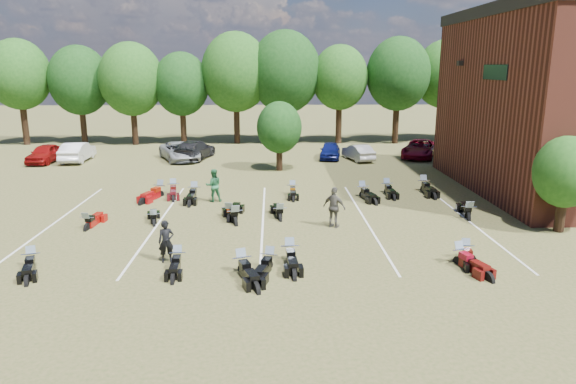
{
  "coord_description": "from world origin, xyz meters",
  "views": [
    {
      "loc": [
        -2.54,
        -20.88,
        7.31
      ],
      "look_at": [
        -1.75,
        4.0,
        1.2
      ],
      "focal_mm": 32.0,
      "sensor_mm": 36.0,
      "label": 1
    }
  ],
  "objects_px": {
    "motorcycle_7": "(88,230)",
    "person_green": "(214,185)",
    "car_4": "(330,151)",
    "person_black": "(166,241)",
    "motorcycle_14": "(174,194)",
    "motorcycle_3": "(290,261)",
    "car_0": "(45,154)",
    "person_grey": "(334,207)",
    "motorcycle_0": "(32,268)"
  },
  "relations": [
    {
      "from": "motorcycle_14",
      "to": "person_green",
      "type": "bearing_deg",
      "value": -44.2
    },
    {
      "from": "person_black",
      "to": "motorcycle_14",
      "type": "distance_m",
      "value": 10.96
    },
    {
      "from": "person_black",
      "to": "motorcycle_14",
      "type": "relative_size",
      "value": 0.72
    },
    {
      "from": "person_black",
      "to": "person_green",
      "type": "distance_m",
      "value": 9.08
    },
    {
      "from": "car_0",
      "to": "motorcycle_7",
      "type": "xyz_separation_m",
      "value": [
        9.13,
        -17.23,
        -0.71
      ]
    },
    {
      "from": "person_black",
      "to": "motorcycle_14",
      "type": "bearing_deg",
      "value": 86.61
    },
    {
      "from": "car_4",
      "to": "motorcycle_7",
      "type": "distance_m",
      "value": 22.62
    },
    {
      "from": "person_black",
      "to": "motorcycle_3",
      "type": "height_order",
      "value": "person_black"
    },
    {
      "from": "car_0",
      "to": "motorcycle_7",
      "type": "height_order",
      "value": "car_0"
    },
    {
      "from": "car_4",
      "to": "motorcycle_14",
      "type": "height_order",
      "value": "car_4"
    },
    {
      "from": "motorcycle_0",
      "to": "motorcycle_3",
      "type": "xyz_separation_m",
      "value": [
        9.62,
        0.4,
        0.0
      ]
    },
    {
      "from": "car_4",
      "to": "person_green",
      "type": "relative_size",
      "value": 2.1
    },
    {
      "from": "motorcycle_7",
      "to": "motorcycle_14",
      "type": "bearing_deg",
      "value": -106.03
    },
    {
      "from": "motorcycle_0",
      "to": "motorcycle_3",
      "type": "relative_size",
      "value": 0.91
    },
    {
      "from": "car_4",
      "to": "person_black",
      "type": "height_order",
      "value": "person_black"
    },
    {
      "from": "person_grey",
      "to": "motorcycle_14",
      "type": "xyz_separation_m",
      "value": [
        -8.66,
        6.66,
        -0.96
      ]
    },
    {
      "from": "motorcycle_7",
      "to": "car_4",
      "type": "bearing_deg",
      "value": -119.69
    },
    {
      "from": "person_green",
      "to": "person_grey",
      "type": "relative_size",
      "value": 0.95
    },
    {
      "from": "person_grey",
      "to": "motorcycle_0",
      "type": "height_order",
      "value": "person_grey"
    },
    {
      "from": "car_4",
      "to": "motorcycle_14",
      "type": "xyz_separation_m",
      "value": [
        -10.53,
        -11.66,
        -0.66
      ]
    },
    {
      "from": "motorcycle_0",
      "to": "motorcycle_3",
      "type": "height_order",
      "value": "motorcycle_3"
    },
    {
      "from": "person_black",
      "to": "motorcycle_0",
      "type": "xyz_separation_m",
      "value": [
        -4.9,
        -0.49,
        -0.82
      ]
    },
    {
      "from": "car_4",
      "to": "motorcycle_3",
      "type": "relative_size",
      "value": 1.68
    },
    {
      "from": "car_0",
      "to": "car_4",
      "type": "relative_size",
      "value": 1.08
    },
    {
      "from": "person_grey",
      "to": "car_4",
      "type": "bearing_deg",
      "value": -61.62
    },
    {
      "from": "car_4",
      "to": "person_black",
      "type": "bearing_deg",
      "value": -102.24
    },
    {
      "from": "car_4",
      "to": "person_black",
      "type": "distance_m",
      "value": 24.11
    },
    {
      "from": "person_green",
      "to": "motorcycle_14",
      "type": "relative_size",
      "value": 0.8
    },
    {
      "from": "motorcycle_7",
      "to": "motorcycle_14",
      "type": "distance_m",
      "value": 7.19
    },
    {
      "from": "motorcycle_0",
      "to": "motorcycle_14",
      "type": "xyz_separation_m",
      "value": [
        3.16,
        11.28,
        0.0
      ]
    },
    {
      "from": "motorcycle_7",
      "to": "person_grey",
      "type": "bearing_deg",
      "value": -173.84
    },
    {
      "from": "person_black",
      "to": "person_green",
      "type": "height_order",
      "value": "person_green"
    },
    {
      "from": "car_4",
      "to": "person_black",
      "type": "relative_size",
      "value": 2.34
    },
    {
      "from": "person_grey",
      "to": "motorcycle_0",
      "type": "xyz_separation_m",
      "value": [
        -11.83,
        -4.62,
        -0.96
      ]
    },
    {
      "from": "car_4",
      "to": "motorcycle_7",
      "type": "height_order",
      "value": "car_4"
    },
    {
      "from": "motorcycle_7",
      "to": "person_green",
      "type": "bearing_deg",
      "value": -130.84
    },
    {
      "from": "motorcycle_14",
      "to": "car_4",
      "type": "bearing_deg",
      "value": 37.93
    },
    {
      "from": "motorcycle_0",
      "to": "motorcycle_3",
      "type": "bearing_deg",
      "value": -15.53
    },
    {
      "from": "car_4",
      "to": "motorcycle_3",
      "type": "distance_m",
      "value": 22.91
    },
    {
      "from": "car_0",
      "to": "motorcycle_14",
      "type": "bearing_deg",
      "value": -40.25
    },
    {
      "from": "person_grey",
      "to": "car_0",
      "type": "bearing_deg",
      "value": -5.83
    },
    {
      "from": "person_grey",
      "to": "motorcycle_14",
      "type": "relative_size",
      "value": 0.84
    },
    {
      "from": "person_green",
      "to": "motorcycle_7",
      "type": "xyz_separation_m",
      "value": [
        -5.28,
        -4.92,
        -0.92
      ]
    },
    {
      "from": "car_4",
      "to": "person_green",
      "type": "bearing_deg",
      "value": -111.59
    },
    {
      "from": "motorcycle_3",
      "to": "motorcycle_14",
      "type": "bearing_deg",
      "value": 117.34
    },
    {
      "from": "person_grey",
      "to": "motorcycle_3",
      "type": "relative_size",
      "value": 0.84
    },
    {
      "from": "motorcycle_3",
      "to": "motorcycle_14",
      "type": "distance_m",
      "value": 12.64
    },
    {
      "from": "car_0",
      "to": "person_green",
      "type": "bearing_deg",
      "value": -39.02
    },
    {
      "from": "car_0",
      "to": "motorcycle_0",
      "type": "bearing_deg",
      "value": -66.84
    },
    {
      "from": "person_black",
      "to": "person_grey",
      "type": "xyz_separation_m",
      "value": [
        6.92,
        4.12,
        0.14
      ]
    }
  ]
}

